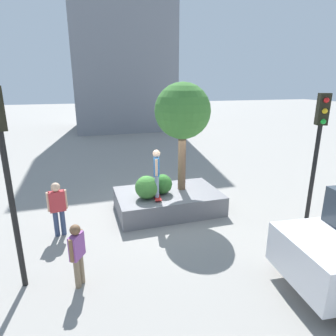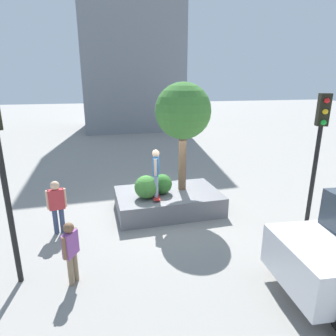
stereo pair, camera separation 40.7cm
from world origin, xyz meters
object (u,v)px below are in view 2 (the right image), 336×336
at_px(pedestrian_crossing, 57,204).
at_px(plaza_tree, 183,112).
at_px(skateboarder, 156,170).
at_px(skateboard, 156,196).
at_px(passerby_with_bag, 71,249).
at_px(planter_ledge, 168,201).
at_px(traffic_light_median, 319,143).
at_px(traffic_light_corner, 0,156).

bearing_deg(pedestrian_crossing, plaza_tree, -167.59).
bearing_deg(pedestrian_crossing, skateboarder, -174.07).
xyz_separation_m(skateboard, passerby_with_bag, (2.60, 2.84, 0.13)).
height_order(planter_ledge, skateboard, skateboard).
xyz_separation_m(planter_ledge, traffic_light_median, (-3.49, 2.88, 2.52)).
distance_m(plaza_tree, passerby_with_bag, 5.69).
distance_m(skateboard, traffic_light_corner, 5.06).
distance_m(plaza_tree, skateboard, 3.01).
height_order(passerby_with_bag, pedestrian_crossing, pedestrian_crossing).
distance_m(traffic_light_median, passerby_with_bag, 6.91).
distance_m(planter_ledge, plaza_tree, 3.19).
height_order(traffic_light_corner, traffic_light_median, traffic_light_corner).
bearing_deg(plaza_tree, pedestrian_crossing, 12.41).
height_order(planter_ledge, skateboarder, skateboarder).
relative_size(planter_ledge, pedestrian_crossing, 2.17).
height_order(skateboard, traffic_light_median, traffic_light_median).
height_order(traffic_light_median, passerby_with_bag, traffic_light_median).
distance_m(planter_ledge, passerby_with_bag, 4.55).
distance_m(skateboarder, traffic_light_corner, 4.72).
bearing_deg(passerby_with_bag, planter_ledge, -133.71).
relative_size(traffic_light_median, pedestrian_crossing, 2.49).
height_order(plaza_tree, skateboarder, plaza_tree).
xyz_separation_m(plaza_tree, pedestrian_crossing, (4.22, 0.93, -2.51)).
bearing_deg(skateboarder, pedestrian_crossing, 5.93).
bearing_deg(traffic_light_median, traffic_light_corner, -0.01).
relative_size(skateboarder, passerby_with_bag, 1.06).
distance_m(skateboarder, pedestrian_crossing, 3.22).
bearing_deg(skateboard, plaza_tree, -151.24).
bearing_deg(passerby_with_bag, traffic_light_median, -176.70).
bearing_deg(skateboard, traffic_light_corner, 32.90).
relative_size(traffic_light_corner, passerby_with_bag, 2.90).
bearing_deg(skateboard, passerby_with_bag, 47.59).
xyz_separation_m(planter_ledge, passerby_with_bag, (3.12, 3.26, 0.53)).
distance_m(skateboarder, traffic_light_median, 4.85).
xyz_separation_m(passerby_with_bag, pedestrian_crossing, (0.52, -2.52, 0.09)).
bearing_deg(passerby_with_bag, pedestrian_crossing, -78.29).
relative_size(skateboarder, traffic_light_median, 0.38).
distance_m(traffic_light_median, pedestrian_crossing, 7.68).
bearing_deg(traffic_light_median, skateboarder, -31.57).
xyz_separation_m(planter_ledge, skateboard, (0.52, 0.42, 0.40)).
bearing_deg(plaza_tree, passerby_with_bag, 42.99).
height_order(traffic_light_corner, passerby_with_bag, traffic_light_corner).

